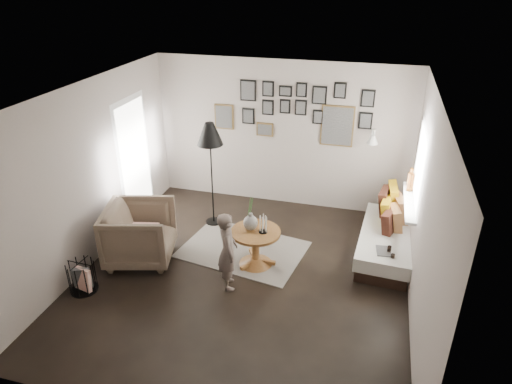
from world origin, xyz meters
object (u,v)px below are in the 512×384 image
(vase, at_px, (251,220))
(floor_lamp, at_px, (210,138))
(magazine_basket, at_px, (82,277))
(demijohn_large, at_px, (387,264))
(demijohn_small, at_px, (390,271))
(pedestal_table, at_px, (256,249))
(daybed, at_px, (387,236))
(armchair, at_px, (140,234))
(child, at_px, (228,251))

(vase, distance_m, floor_lamp, 1.57)
(floor_lamp, relative_size, magazine_basket, 4.05)
(floor_lamp, height_order, demijohn_large, floor_lamp)
(floor_lamp, relative_size, demijohn_small, 3.96)
(vase, xyz_separation_m, magazine_basket, (-2.01, -1.22, -0.51))
(pedestal_table, height_order, demijohn_large, pedestal_table)
(pedestal_table, relative_size, floor_lamp, 0.40)
(daybed, distance_m, armchair, 3.70)
(pedestal_table, height_order, vase, vase)
(floor_lamp, xyz_separation_m, child, (0.79, -1.57, -0.97))
(armchair, height_order, demijohn_large, armchair)
(daybed, relative_size, armchair, 1.92)
(child, bearing_deg, demijohn_small, -97.26)
(floor_lamp, distance_m, demijohn_large, 3.26)
(daybed, height_order, demijohn_small, daybed)
(pedestal_table, xyz_separation_m, magazine_basket, (-2.09, -1.20, -0.04))
(demijohn_small, relative_size, child, 0.40)
(pedestal_table, height_order, daybed, daybed)
(pedestal_table, bearing_deg, floor_lamp, 135.80)
(demijohn_small, xyz_separation_m, child, (-2.13, -0.67, 0.39))
(pedestal_table, xyz_separation_m, demijohn_small, (1.91, 0.09, -0.09))
(magazine_basket, distance_m, demijohn_small, 4.20)
(floor_lamp, bearing_deg, demijohn_large, -15.13)
(daybed, xyz_separation_m, armchair, (-3.51, -1.15, 0.16))
(child, bearing_deg, magazine_basket, 83.54)
(floor_lamp, bearing_deg, armchair, -117.15)
(vase, relative_size, child, 0.46)
(demijohn_large, bearing_deg, daybed, 91.71)
(magazine_basket, relative_size, demijohn_small, 0.98)
(pedestal_table, bearing_deg, demijohn_small, 2.63)
(demijohn_small, bearing_deg, magazine_basket, -162.20)
(floor_lamp, height_order, magazine_basket, floor_lamp)
(vase, distance_m, magazine_basket, 2.40)
(vase, bearing_deg, demijohn_small, 1.95)
(demijohn_large, bearing_deg, pedestal_table, -173.62)
(daybed, xyz_separation_m, demijohn_large, (0.02, -0.63, -0.09))
(vase, height_order, magazine_basket, vase)
(demijohn_large, relative_size, child, 0.44)
(vase, bearing_deg, magazine_basket, -148.80)
(armchair, bearing_deg, vase, -93.10)
(daybed, bearing_deg, child, -141.55)
(demijohn_large, bearing_deg, magazine_basket, -160.42)
(daybed, height_order, armchair, armchair)
(vase, xyz_separation_m, child, (-0.15, -0.60, -0.16))
(armchair, distance_m, floor_lamp, 1.82)
(daybed, distance_m, child, 2.53)
(floor_lamp, distance_m, child, 2.00)
(daybed, bearing_deg, demijohn_large, -84.44)
(pedestal_table, bearing_deg, armchair, -169.55)
(pedestal_table, bearing_deg, vase, 165.96)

